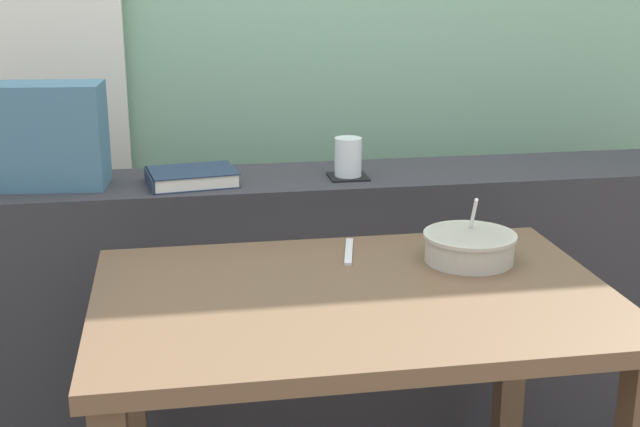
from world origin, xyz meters
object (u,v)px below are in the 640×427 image
throw_pillow (39,136)px  soup_bowl (469,247)px  coaster_square (348,177)px  closed_book (191,177)px  juice_glass (348,159)px  fork_utensil (349,251)px  breakfast_table (354,347)px

throw_pillow → soup_bowl: 1.09m
coaster_square → throw_pillow: bearing=177.1°
soup_bowl → throw_pillow: bearing=152.3°
closed_book → juice_glass: bearing=-0.1°
coaster_square → throw_pillow: 0.79m
soup_bowl → fork_utensil: soup_bowl is taller
soup_bowl → fork_utensil: (-0.25, 0.10, -0.03)m
soup_bowl → juice_glass: bearing=110.9°
juice_glass → soup_bowl: bearing=-69.1°
breakfast_table → soup_bowl: (0.28, 0.14, 0.15)m
breakfast_table → closed_book: bearing=116.7°
closed_book → soup_bowl: size_ratio=1.19×
juice_glass → throw_pillow: bearing=177.1°
coaster_square → soup_bowl: soup_bowl is taller
coaster_square → juice_glass: 0.05m
fork_utensil → coaster_square: bearing=91.8°
breakfast_table → coaster_square: 0.64m
throw_pillow → fork_utensil: (0.70, -0.40, -0.21)m
coaster_square → soup_bowl: bearing=-69.1°
breakfast_table → juice_glass: (0.11, 0.60, 0.25)m
closed_book → throw_pillow: 0.39m
breakfast_table → coaster_square: size_ratio=10.29×
breakfast_table → soup_bowl: soup_bowl is taller
breakfast_table → juice_glass: bearing=79.8°
coaster_square → soup_bowl: (0.18, -0.46, -0.05)m
breakfast_table → juice_glass: juice_glass is taller
breakfast_table → throw_pillow: size_ratio=3.22×
soup_bowl → fork_utensil: size_ratio=1.19×
juice_glass → closed_book: juice_glass is taller
breakfast_table → throw_pillow: (-0.67, 0.64, 0.33)m
closed_book → throw_pillow: size_ratio=0.75×
coaster_square → closed_book: bearing=179.9°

